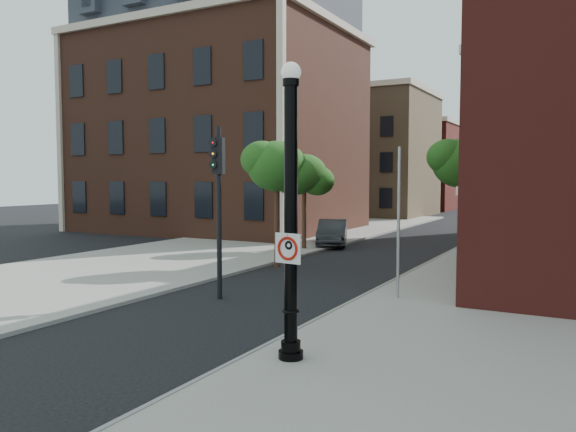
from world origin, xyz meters
The scene contains 16 objects.
ground centered at (0.00, 0.00, 0.00)m, with size 120.00×120.00×0.00m, color black.
sidewalk_right centered at (6.00, 10.00, 0.06)m, with size 8.00×60.00×0.12m, color gray.
sidewalk_left centered at (-9.00, 18.00, 0.06)m, with size 10.00×50.00×0.12m, color gray.
curb_edge centered at (2.05, 10.00, 0.07)m, with size 0.10×60.00×0.14m, color gray.
victorian_building centered at (-16.00, 23.97, 8.74)m, with size 18.60×14.60×17.95m.
bg_building_tan_a centered at (-12.00, 44.00, 6.00)m, with size 12.00×12.00×12.00m, color olive.
bg_building_red centered at (-12.00, 58.00, 5.00)m, with size 12.00×12.00×10.00m, color maroon.
lamppost centered at (2.99, -0.37, 2.87)m, with size 0.53×0.53×6.21m.
no_parking_sign centered at (3.01, -0.53, 2.46)m, with size 0.62×0.12×0.62m.
parked_car centered at (-4.55, 18.56, 0.74)m, with size 1.56×4.49×1.48m, color #292A2E.
traffic_signal_left centered at (-2.01, 4.07, 3.69)m, with size 0.42×0.48×5.48m.
traffic_signal_right centered at (4.67, 9.63, 3.03)m, with size 0.35×0.39×4.50m.
utility_pole centered at (3.12, 6.45, 2.42)m, with size 0.10×0.10×4.83m, color #999999.
street_tree_a centered at (-3.48, 10.47, 4.29)m, with size 3.02×2.73×5.44m.
street_tree_b centered at (-4.95, 15.90, 4.02)m, with size 2.83×2.56×5.10m.
street_tree_c centered at (3.08, 16.07, 4.45)m, with size 3.13×2.83×5.64m.
Camera 1 is at (8.44, -10.45, 3.90)m, focal length 35.00 mm.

